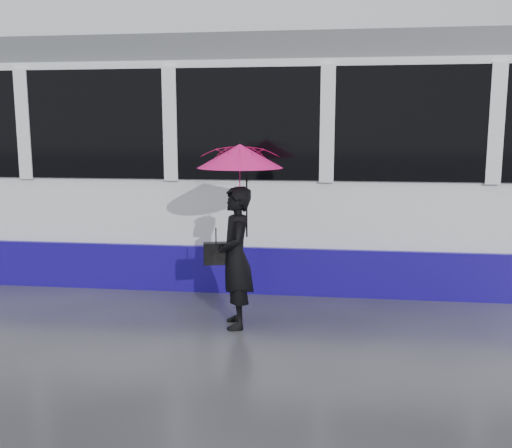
# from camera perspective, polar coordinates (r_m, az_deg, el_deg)

# --- Properties ---
(ground) EXTENTS (90.00, 90.00, 0.00)m
(ground) POSITION_cam_1_polar(r_m,az_deg,el_deg) (6.41, -3.32, -10.04)
(ground) COLOR #27272B
(ground) RESTS_ON ground
(rails) EXTENTS (34.00, 1.51, 0.02)m
(rails) POSITION_cam_1_polar(r_m,az_deg,el_deg) (8.77, -0.29, -4.60)
(rails) COLOR #3F3D38
(rails) RESTS_ON ground
(tram) EXTENTS (26.00, 2.56, 3.35)m
(tram) POSITION_cam_1_polar(r_m,az_deg,el_deg) (8.80, 23.69, 5.40)
(tram) COLOR white
(tram) RESTS_ON ground
(woman) EXTENTS (0.50, 0.64, 1.54)m
(woman) POSITION_cam_1_polar(r_m,az_deg,el_deg) (6.16, -2.03, -3.38)
(woman) COLOR black
(woman) RESTS_ON ground
(umbrella) EXTENTS (1.10, 1.10, 1.04)m
(umbrella) POSITION_cam_1_polar(r_m,az_deg,el_deg) (6.02, -1.61, 5.15)
(umbrella) COLOR #E81371
(umbrella) RESTS_ON ground
(handbag) EXTENTS (0.30, 0.19, 0.42)m
(handbag) POSITION_cam_1_polar(r_m,az_deg,el_deg) (6.21, -4.01, -2.94)
(handbag) COLOR black
(handbag) RESTS_ON ground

